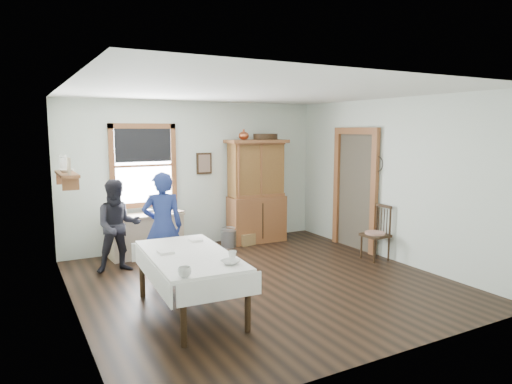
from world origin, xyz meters
The scene contains 20 objects.
room centered at (0.00, 0.00, 1.35)m, with size 5.01×5.01×2.70m.
window centered at (-1.00, 2.46, 1.64)m, with size 1.18×0.07×1.48m.
doorway centered at (2.46, 0.85, 1.16)m, with size 0.09×1.14×2.22m.
wall_shelf centered at (-2.37, 1.54, 1.57)m, with size 0.24×1.00×0.44m.
framed_picture centered at (0.15, 2.46, 1.55)m, with size 0.30×0.04×0.40m, color #311F11.
rug_beater centered at (2.45, 0.30, 1.72)m, with size 0.27×0.27×0.01m, color black.
work_counter centered at (-1.07, 2.18, 0.37)m, with size 1.28×0.49×0.73m, color tan.
china_hutch centered at (1.11, 2.17, 0.99)m, with size 1.17×0.55×1.99m, color brown.
dining_table centered at (-1.29, -0.55, 0.36)m, with size 0.96×1.82×0.73m, color white.
spindle_chair centered at (2.25, 0.08, 0.47)m, with size 0.43×0.43×0.93m, color #311F11.
pail centered at (0.45, 2.04, 0.16)m, with size 0.29×0.29×0.31m, color gray.
wicker_basket centered at (0.83, 2.03, 0.11)m, with size 0.37×0.26×0.22m, color olive.
woman_blue centered at (-1.19, 0.79, 0.73)m, with size 0.54×0.35×1.47m, color navy.
figure_dark centered at (-1.68, 1.50, 0.66)m, with size 0.65×0.50×1.33m, color black.
table_cup_a centered at (-1.64, -1.36, 0.78)m, with size 0.13×0.13×0.10m, color silver.
table_cup_b centered at (-0.94, -1.00, 0.78)m, with size 0.10×0.10×0.09m, color silver.
table_bowl centered at (-1.04, -1.18, 0.76)m, with size 0.21×0.21×0.05m, color silver.
counter_book centered at (-0.63, 2.10, 0.74)m, with size 0.17×0.23×0.02m, color #7D6453.
counter_bowl centered at (-1.49, 2.16, 0.76)m, with size 0.18×0.18×0.06m, color silver.
shelf_bowl centered at (-2.37, 1.55, 1.60)m, with size 0.22×0.22×0.05m, color silver.
Camera 1 is at (-3.11, -5.54, 2.19)m, focal length 32.00 mm.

